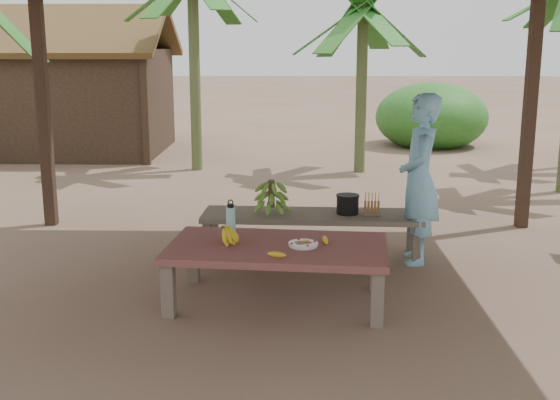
{
  "coord_description": "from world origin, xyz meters",
  "views": [
    {
      "loc": [
        0.08,
        -5.79,
        2.14
      ],
      "look_at": [
        -0.02,
        0.13,
        0.8
      ],
      "focal_mm": 45.0,
      "sensor_mm": 36.0,
      "label": 1
    }
  ],
  "objects_px": {
    "ripe_banana_bunch": "(223,234)",
    "woman": "(419,179)",
    "work_table": "(278,252)",
    "plate": "(303,244)",
    "cooking_pot": "(348,205)",
    "water_flask": "(231,219)",
    "bench": "(312,219)"
  },
  "relations": [
    {
      "from": "water_flask",
      "to": "woman",
      "type": "xyz_separation_m",
      "value": [
        1.77,
        0.77,
        0.21
      ]
    },
    {
      "from": "work_table",
      "to": "plate",
      "type": "height_order",
      "value": "plate"
    },
    {
      "from": "ripe_banana_bunch",
      "to": "woman",
      "type": "xyz_separation_m",
      "value": [
        1.81,
        1.08,
        0.26
      ]
    },
    {
      "from": "plate",
      "to": "water_flask",
      "type": "relative_size",
      "value": 0.82
    },
    {
      "from": "ripe_banana_bunch",
      "to": "plate",
      "type": "relative_size",
      "value": 1.02
    },
    {
      "from": "bench",
      "to": "plate",
      "type": "relative_size",
      "value": 9.07
    },
    {
      "from": "cooking_pot",
      "to": "woman",
      "type": "height_order",
      "value": "woman"
    },
    {
      "from": "work_table",
      "to": "woman",
      "type": "xyz_separation_m",
      "value": [
        1.36,
        1.15,
        0.4
      ]
    },
    {
      "from": "bench",
      "to": "ripe_banana_bunch",
      "type": "distance_m",
      "value": 1.47
    },
    {
      "from": "ripe_banana_bunch",
      "to": "water_flask",
      "type": "relative_size",
      "value": 0.84
    },
    {
      "from": "bench",
      "to": "water_flask",
      "type": "bearing_deg",
      "value": -126.09
    },
    {
      "from": "woman",
      "to": "ripe_banana_bunch",
      "type": "bearing_deg",
      "value": -54.66
    },
    {
      "from": "ripe_banana_bunch",
      "to": "cooking_pot",
      "type": "relative_size",
      "value": 1.13
    },
    {
      "from": "plate",
      "to": "woman",
      "type": "relative_size",
      "value": 0.15
    },
    {
      "from": "woman",
      "to": "water_flask",
      "type": "bearing_deg",
      "value": -62.05
    },
    {
      "from": "water_flask",
      "to": "cooking_pot",
      "type": "xyz_separation_m",
      "value": [
        1.1,
        0.92,
        -0.08
      ]
    },
    {
      "from": "plate",
      "to": "cooking_pot",
      "type": "distance_m",
      "value": 1.42
    },
    {
      "from": "bench",
      "to": "cooking_pot",
      "type": "xyz_separation_m",
      "value": [
        0.36,
        -0.0,
        0.15
      ]
    },
    {
      "from": "work_table",
      "to": "woman",
      "type": "relative_size",
      "value": 1.13
    },
    {
      "from": "work_table",
      "to": "cooking_pot",
      "type": "bearing_deg",
      "value": 68.08
    },
    {
      "from": "work_table",
      "to": "plate",
      "type": "distance_m",
      "value": 0.23
    },
    {
      "from": "work_table",
      "to": "water_flask",
      "type": "xyz_separation_m",
      "value": [
        -0.42,
        0.38,
        0.19
      ]
    },
    {
      "from": "ripe_banana_bunch",
      "to": "water_flask",
      "type": "xyz_separation_m",
      "value": [
        0.04,
        0.31,
        0.05
      ]
    },
    {
      "from": "water_flask",
      "to": "woman",
      "type": "height_order",
      "value": "woman"
    },
    {
      "from": "work_table",
      "to": "plate",
      "type": "xyz_separation_m",
      "value": [
        0.21,
        -0.05,
        0.08
      ]
    },
    {
      "from": "plate",
      "to": "bench",
      "type": "bearing_deg",
      "value": 85.51
    },
    {
      "from": "ripe_banana_bunch",
      "to": "woman",
      "type": "bearing_deg",
      "value": 30.83
    },
    {
      "from": "cooking_pot",
      "to": "woman",
      "type": "distance_m",
      "value": 0.75
    },
    {
      "from": "plate",
      "to": "woman",
      "type": "bearing_deg",
      "value": 46.16
    },
    {
      "from": "work_table",
      "to": "woman",
      "type": "height_order",
      "value": "woman"
    },
    {
      "from": "bench",
      "to": "cooking_pot",
      "type": "distance_m",
      "value": 0.39
    },
    {
      "from": "work_table",
      "to": "plate",
      "type": "bearing_deg",
      "value": -6.9
    }
  ]
}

